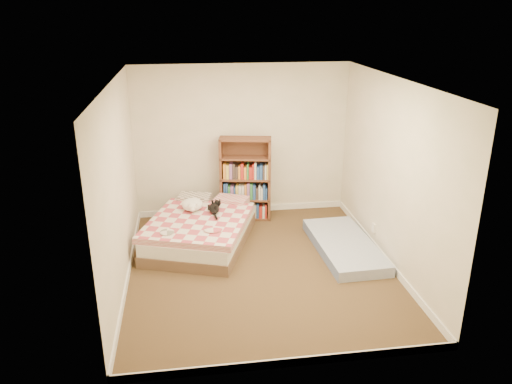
{
  "coord_description": "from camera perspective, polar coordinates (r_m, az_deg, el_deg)",
  "views": [
    {
      "loc": [
        -0.91,
        -5.9,
        3.33
      ],
      "look_at": [
        -0.01,
        0.3,
        0.99
      ],
      "focal_mm": 35.0,
      "sensor_mm": 36.0,
      "label": 1
    }
  ],
  "objects": [
    {
      "name": "floor_mattress",
      "position": [
        7.36,
        10.07,
        -6.09
      ],
      "size": [
        0.83,
        1.74,
        0.15
      ],
      "primitive_type": "cube",
      "rotation": [
        0.0,
        0.0,
        0.04
      ],
      "color": "#6577A8",
      "rests_on": "room"
    },
    {
      "name": "black_cat",
      "position": [
        7.49,
        -4.8,
        -1.8
      ],
      "size": [
        0.26,
        0.56,
        0.13
      ],
      "rotation": [
        0.0,
        0.0,
        -0.34
      ],
      "color": "black",
      "rests_on": "bed"
    },
    {
      "name": "room",
      "position": [
        6.34,
        0.51,
        0.83
      ],
      "size": [
        3.51,
        4.01,
        2.51
      ],
      "color": "#4A321F",
      "rests_on": "ground"
    },
    {
      "name": "bookshelf",
      "position": [
        8.21,
        -1.22,
        0.46
      ],
      "size": [
        0.87,
        0.42,
        1.37
      ],
      "rotation": [
        0.0,
        0.0,
        -0.19
      ],
      "color": "#502C1B",
      "rests_on": "room"
    },
    {
      "name": "bed",
      "position": [
        7.48,
        -6.32,
        -4.19
      ],
      "size": [
        1.82,
        2.16,
        0.49
      ],
      "rotation": [
        0.0,
        0.0,
        -0.33
      ],
      "color": "brown",
      "rests_on": "room"
    },
    {
      "name": "white_dog",
      "position": [
        7.56,
        -7.21,
        -1.43
      ],
      "size": [
        0.47,
        0.48,
        0.17
      ],
      "rotation": [
        0.0,
        0.0,
        -0.77
      ],
      "color": "white",
      "rests_on": "bed"
    }
  ]
}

